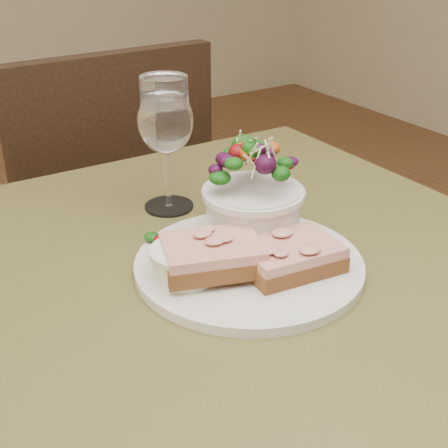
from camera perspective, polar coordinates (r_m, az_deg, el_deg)
cafe_table at (r=0.80m, az=-0.24°, el=-10.50°), size 0.80×0.80×0.75m
chair_far at (r=1.57m, az=-11.34°, el=-6.08°), size 0.44×0.44×0.90m
dinner_plate at (r=0.74m, az=2.28°, el=-3.74°), size 0.27×0.27×0.01m
sandwich_front at (r=0.72m, az=6.02°, el=-2.90°), size 0.12×0.09×0.03m
sandwich_back at (r=0.70m, az=-1.09°, el=-2.84°), size 0.13×0.11×0.03m
ramekin at (r=0.70m, az=-3.58°, el=-3.42°), size 0.07×0.07×0.04m
salad_bowl at (r=0.77m, az=2.69°, el=3.08°), size 0.12×0.12×0.13m
garnish at (r=0.77m, az=-5.24°, el=-1.49°), size 0.05×0.04×0.02m
wine_glass at (r=0.85m, az=-5.37°, el=9.02°), size 0.08×0.08×0.18m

